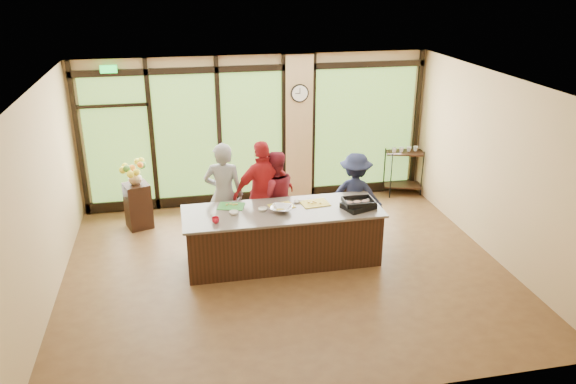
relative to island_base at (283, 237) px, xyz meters
name	(u,v)px	position (x,y,z in m)	size (l,w,h in m)	color
floor	(286,270)	(0.00, -0.30, -0.44)	(7.00, 7.00, 0.00)	#4E321B
ceiling	(286,84)	(0.00, -0.30, 2.56)	(7.00, 7.00, 0.00)	white
back_wall	(257,131)	(0.00, 2.70, 1.06)	(7.00, 7.00, 0.00)	tan
left_wall	(42,201)	(-3.50, -0.30, 1.06)	(6.00, 6.00, 0.00)	tan
right_wall	(496,168)	(3.50, -0.30, 1.06)	(6.00, 6.00, 0.00)	tan
window_wall	(265,136)	(0.16, 2.65, 0.95)	(6.90, 0.12, 3.00)	tan
island_base	(283,237)	(0.00, 0.00, 0.00)	(3.10, 1.00, 0.88)	black
countertop	(282,211)	(0.00, 0.00, 0.46)	(3.20, 1.10, 0.04)	slate
wall_clock	(300,93)	(0.85, 2.57, 1.81)	(0.36, 0.04, 0.36)	black
cook_left	(224,195)	(-0.86, 0.82, 0.49)	(0.68, 0.44, 1.86)	gray
cook_midleft	(274,197)	(0.01, 0.82, 0.39)	(0.80, 0.63, 1.65)	maroon
cook_midright	(264,193)	(-0.18, 0.76, 0.49)	(1.09, 0.45, 1.86)	#A5191D
cook_right	(355,195)	(1.45, 0.70, 0.34)	(1.01, 0.58, 1.56)	#1B203C
roasting_pan	(358,206)	(1.22, -0.17, 0.52)	(0.48, 0.38, 0.09)	black
mixing_bowl	(281,209)	(-0.03, -0.05, 0.52)	(0.35, 0.35, 0.08)	silver
cutting_board_left	(231,206)	(-0.79, 0.31, 0.49)	(0.42, 0.31, 0.01)	#318831
cutting_board_center	(281,206)	(0.01, 0.16, 0.49)	(0.39, 0.29, 0.01)	gold
cutting_board_right	(315,203)	(0.58, 0.15, 0.49)	(0.44, 0.33, 0.01)	gold
prep_bowl_near	(234,213)	(-0.79, 0.00, 0.50)	(0.15, 0.15, 0.05)	white
prep_bowl_mid	(262,209)	(-0.32, 0.04, 0.50)	(0.14, 0.14, 0.04)	white
prep_bowl_far	(297,202)	(0.30, 0.27, 0.49)	(0.11, 0.11, 0.03)	white
red_ramekin	(216,220)	(-1.09, -0.27, 0.53)	(0.12, 0.12, 0.09)	red
flower_stand	(138,206)	(-2.38, 1.85, -0.01)	(0.43, 0.43, 0.86)	black
flower_vase	(135,177)	(-2.38, 1.85, 0.55)	(0.25, 0.25, 0.26)	#92714F
bar_cart	(404,166)	(3.10, 2.45, 0.19)	(0.86, 0.65, 1.04)	black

